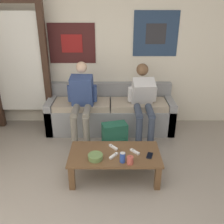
{
  "coord_description": "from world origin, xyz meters",
  "views": [
    {
      "loc": [
        0.08,
        -1.5,
        2.08
      ],
      "look_at": [
        0.08,
        1.62,
        0.69
      ],
      "focal_mm": 40.0,
      "sensor_mm": 36.0,
      "label": 1
    }
  ],
  "objects": [
    {
      "name": "game_controller_far_center",
      "position": [
        0.1,
        1.24,
        0.36
      ],
      "size": [
        0.12,
        0.13,
        0.03
      ],
      "color": "white",
      "rests_on": "coffee_table"
    },
    {
      "name": "backpack",
      "position": [
        0.12,
        1.75,
        0.21
      ],
      "size": [
        0.4,
        0.3,
        0.44
      ],
      "color": "#1E5642",
      "rests_on": "ground_plane"
    },
    {
      "name": "wall_back",
      "position": [
        0.0,
        2.8,
        1.28
      ],
      "size": [
        10.0,
        0.07,
        2.55
      ],
      "color": "silver",
      "rests_on": "ground_plane"
    },
    {
      "name": "person_seated_adult",
      "position": [
        -0.39,
        2.11,
        0.67
      ],
      "size": [
        0.47,
        0.82,
        1.23
      ],
      "color": "gray",
      "rests_on": "ground_plane"
    },
    {
      "name": "coffee_table",
      "position": [
        0.11,
        1.12,
        0.29
      ],
      "size": [
        1.13,
        0.58,
        0.35
      ],
      "color": "brown",
      "rests_on": "ground_plane"
    },
    {
      "name": "door_frame",
      "position": [
        -1.47,
        2.58,
        1.2
      ],
      "size": [
        1.0,
        0.1,
        2.15
      ],
      "color": "#382319",
      "rests_on": "ground_plane"
    },
    {
      "name": "drink_can_blue",
      "position": [
        0.2,
        0.94,
        0.41
      ],
      "size": [
        0.07,
        0.07,
        0.12
      ],
      "color": "#28479E",
      "rests_on": "coffee_table"
    },
    {
      "name": "couch",
      "position": [
        0.05,
        2.46,
        0.29
      ],
      "size": [
        2.14,
        0.66,
        0.77
      ],
      "color": "gray",
      "rests_on": "ground_plane"
    },
    {
      "name": "person_seated_teen",
      "position": [
        0.57,
        2.16,
        0.66
      ],
      "size": [
        0.47,
        0.98,
        1.17
      ],
      "color": "#384256",
      "rests_on": "ground_plane"
    },
    {
      "name": "cell_phone",
      "position": [
        0.54,
        1.06,
        0.36
      ],
      "size": [
        0.1,
        0.15,
        0.01
      ],
      "color": "black",
      "rests_on": "coffee_table"
    },
    {
      "name": "game_controller_near_left",
      "position": [
        0.1,
        1.05,
        0.36
      ],
      "size": [
        0.11,
        0.13,
        0.03
      ],
      "color": "white",
      "rests_on": "coffee_table"
    },
    {
      "name": "pillar_candle",
      "position": [
        0.29,
        0.9,
        0.4
      ],
      "size": [
        0.08,
        0.08,
        0.11
      ],
      "color": "#B24C42",
      "rests_on": "coffee_table"
    },
    {
      "name": "ceramic_bowl",
      "position": [
        -0.12,
        0.99,
        0.39
      ],
      "size": [
        0.18,
        0.18,
        0.07
      ],
      "color": "#607F47",
      "rests_on": "coffee_table"
    },
    {
      "name": "game_controller_near_right",
      "position": [
        0.36,
        1.14,
        0.36
      ],
      "size": [
        0.12,
        0.13,
        0.03
      ],
      "color": "white",
      "rests_on": "coffee_table"
    }
  ]
}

